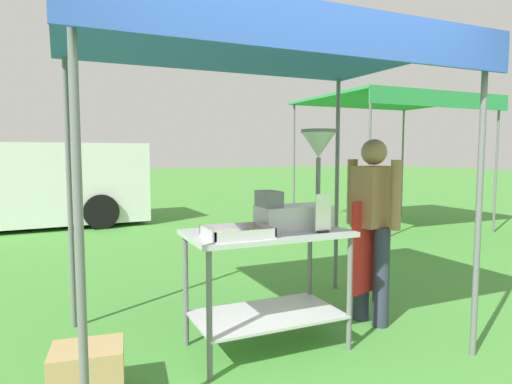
% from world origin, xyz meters
% --- Properties ---
extents(ground_plane, '(70.00, 70.00, 0.00)m').
position_xyz_m(ground_plane, '(0.00, 6.00, 0.00)').
color(ground_plane, '#478E38').
extents(stall_canopy, '(2.88, 1.98, 2.32)m').
position_xyz_m(stall_canopy, '(0.06, 0.96, 2.23)').
color(stall_canopy, slate).
rests_on(stall_canopy, ground).
extents(donut_cart, '(1.21, 0.68, 0.91)m').
position_xyz_m(donut_cart, '(0.06, 0.86, 0.66)').
color(donut_cart, '#B7B7BC').
rests_on(donut_cart, ground).
extents(donut_tray, '(0.45, 0.34, 0.07)m').
position_xyz_m(donut_tray, '(-0.23, 0.72, 0.93)').
color(donut_tray, '#B7B7BC').
rests_on(donut_tray, donut_cart).
extents(donut_fryer, '(0.64, 0.28, 0.77)m').
position_xyz_m(donut_fryer, '(0.35, 0.87, 1.20)').
color(donut_fryer, '#B7B7BC').
rests_on(donut_fryer, donut_cart).
extents(menu_sign, '(0.13, 0.05, 0.29)m').
position_xyz_m(menu_sign, '(0.41, 0.63, 1.03)').
color(menu_sign, black).
rests_on(menu_sign, donut_cart).
extents(vendor, '(0.47, 0.53, 1.61)m').
position_xyz_m(vendor, '(1.10, 0.94, 0.90)').
color(vendor, '#2D3347').
rests_on(vendor, ground).
extents(supply_crate, '(0.46, 0.38, 0.33)m').
position_xyz_m(supply_crate, '(-1.24, 0.65, 0.17)').
color(supply_crate, tan).
rests_on(supply_crate, ground).
extents(van_white, '(5.25, 2.28, 1.69)m').
position_xyz_m(van_white, '(-2.28, 7.91, 0.88)').
color(van_white, white).
rests_on(van_white, ground).
extents(neighbour_tent, '(3.13, 2.67, 2.54)m').
position_xyz_m(neighbour_tent, '(4.63, 4.77, 2.46)').
color(neighbour_tent, slate).
rests_on(neighbour_tent, ground).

